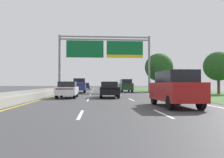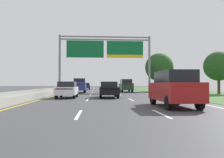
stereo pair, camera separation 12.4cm
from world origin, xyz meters
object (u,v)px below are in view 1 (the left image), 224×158
Objects in this scene: car_black_centre_lane_sedan at (109,89)px; car_navy_left_lane_sedan at (86,86)px; car_white_left_lane_sedan at (68,89)px; roadside_tree_mid at (218,66)px; car_darkgreen_right_lane_suv at (126,85)px; pickup_truck_blue at (79,86)px; car_red_right_lane_suv at (175,88)px; roadside_tree_far at (159,67)px; overhead_sign_gantry at (105,52)px.

car_navy_left_lane_sedan is (-3.69, 30.65, 0.00)m from car_black_centre_lane_sedan.
roadside_tree_mid reaches higher than car_white_left_lane_sedan.
car_darkgreen_right_lane_suv is at bearing 143.71° from roadside_tree_mid.
pickup_truck_blue is 22.80m from car_red_right_lane_suv.
pickup_truck_blue reaches higher than car_navy_left_lane_sedan.
pickup_truck_blue is at bearing -1.44° from car_white_left_lane_sedan.
pickup_truck_blue is 19.92m from roadside_tree_mid.
pickup_truck_blue is 1.23× the size of car_black_centre_lane_sedan.
car_white_left_lane_sedan is 0.65× the size of roadside_tree_far.
roadside_tree_mid reaches higher than car_darkgreen_right_lane_suv.
car_darkgreen_right_lane_suv is at bearing -13.20° from car_black_centre_lane_sedan.
roadside_tree_far is (13.66, 4.20, 3.20)m from pickup_truck_blue.
pickup_truck_blue is 14.65m from roadside_tree_far.
pickup_truck_blue reaches higher than car_white_left_lane_sedan.
car_navy_left_lane_sedan is 0.66× the size of roadside_tree_far.
car_black_centre_lane_sedan is at bearing -156.48° from roadside_tree_mid.
car_red_right_lane_suv reaches higher than car_black_centre_lane_sedan.
overhead_sign_gantry is at bearing -0.20° from car_black_centre_lane_sedan.
car_darkgreen_right_lane_suv is (3.45, 0.54, -5.51)m from overhead_sign_gantry.
car_red_right_lane_suv is at bearing -171.12° from car_navy_left_lane_sedan.
car_navy_left_lane_sedan is (-3.87, 16.33, -5.79)m from overhead_sign_gantry.
car_darkgreen_right_lane_suv is 0.83× the size of roadside_tree_mid.
roadside_tree_far is (13.85, 16.72, 3.46)m from car_white_left_lane_sedan.
pickup_truck_blue is (-4.04, -1.89, -5.53)m from overhead_sign_gantry.
pickup_truck_blue reaches higher than car_red_right_lane_suv.
roadside_tree_far is (13.50, -14.02, 3.46)m from car_navy_left_lane_sedan.
car_red_right_lane_suv is at bearing -163.02° from pickup_truck_blue.
car_navy_left_lane_sedan is at bearing -1.23° from car_white_left_lane_sedan.
pickup_truck_blue is 1.23× the size of car_navy_left_lane_sedan.
roadside_tree_mid reaches higher than car_black_centre_lane_sedan.
car_black_centre_lane_sedan is at bearing -164.21° from pickup_truck_blue.
car_white_left_lane_sedan is (-4.04, -0.09, 0.00)m from car_black_centre_lane_sedan.
roadside_tree_far reaches higher than car_white_left_lane_sedan.
pickup_truck_blue is at bearing -154.97° from overhead_sign_gantry.
car_darkgreen_right_lane_suv is at bearing -163.98° from roadside_tree_far.
roadside_tree_far is (9.81, 16.63, 3.46)m from car_black_centre_lane_sedan.
overhead_sign_gantry is 3.20× the size of car_red_right_lane_suv.
car_navy_left_lane_sedan is at bearing 9.79° from car_red_right_lane_suv.
car_white_left_lane_sedan is 16.80m from car_darkgreen_right_lane_suv.
car_red_right_lane_suv is (-0.29, -24.06, 0.00)m from car_darkgreen_right_lane_suv.
roadside_tree_far reaches higher than car_darkgreen_right_lane_suv.
overhead_sign_gantry is 3.40× the size of car_navy_left_lane_sedan.
car_red_right_lane_suv is at bearing 178.61° from car_darkgreen_right_lane_suv.
pickup_truck_blue reaches higher than car_darkgreen_right_lane_suv.
car_navy_left_lane_sedan is 30.64m from roadside_tree_mid.
pickup_truck_blue is 1.16× the size of car_red_right_lane_suv.
car_white_left_lane_sedan is at bearing -106.36° from overhead_sign_gantry.
car_white_left_lane_sedan is at bearing 38.81° from car_red_right_lane_suv.
pickup_truck_blue is 0.81× the size of roadside_tree_far.
roadside_tree_mid is at bearing -62.89° from roadside_tree_far.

